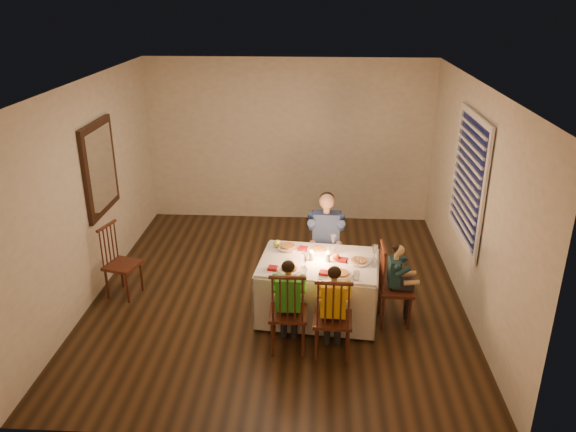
# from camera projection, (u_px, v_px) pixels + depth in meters

# --- Properties ---
(ground) EXTENTS (5.00, 5.00, 0.00)m
(ground) POSITION_uv_depth(u_px,v_px,m) (278.00, 292.00, 7.08)
(ground) COLOR black
(ground) RESTS_ON ground
(wall_left) EXTENTS (0.02, 5.00, 2.60)m
(wall_left) POSITION_uv_depth(u_px,v_px,m) (90.00, 192.00, 6.71)
(wall_left) COLOR silver
(wall_left) RESTS_ON ground
(wall_right) EXTENTS (0.02, 5.00, 2.60)m
(wall_right) POSITION_uv_depth(u_px,v_px,m) (472.00, 199.00, 6.47)
(wall_right) COLOR silver
(wall_right) RESTS_ON ground
(wall_back) EXTENTS (4.50, 0.02, 2.60)m
(wall_back) POSITION_uv_depth(u_px,v_px,m) (289.00, 141.00, 8.90)
(wall_back) COLOR silver
(wall_back) RESTS_ON ground
(ceiling) EXTENTS (5.00, 5.00, 0.00)m
(ceiling) POSITION_uv_depth(u_px,v_px,m) (277.00, 83.00, 6.10)
(ceiling) COLOR white
(ceiling) RESTS_ON wall_back
(dining_table) EXTENTS (1.44, 1.11, 0.67)m
(dining_table) POSITION_uv_depth(u_px,v_px,m) (318.00, 276.00, 6.42)
(dining_table) COLOR silver
(dining_table) RESTS_ON ground
(chair_adult) EXTENTS (0.40, 0.38, 0.95)m
(chair_adult) POSITION_uv_depth(u_px,v_px,m) (325.00, 283.00, 7.29)
(chair_adult) COLOR #3B1510
(chair_adult) RESTS_ON ground
(chair_near_left) EXTENTS (0.40, 0.38, 0.95)m
(chair_near_left) POSITION_uv_depth(u_px,v_px,m) (288.00, 347.00, 5.99)
(chair_near_left) COLOR #3B1510
(chair_near_left) RESTS_ON ground
(chair_near_right) EXTENTS (0.41, 0.39, 0.95)m
(chair_near_right) POSITION_uv_depth(u_px,v_px,m) (332.00, 354.00, 5.88)
(chair_near_right) COLOR #3B1510
(chair_near_right) RESTS_ON ground
(chair_end) EXTENTS (0.38, 0.40, 0.95)m
(chair_end) POSITION_uv_depth(u_px,v_px,m) (393.00, 321.00, 6.46)
(chair_end) COLOR #3B1510
(chair_end) RESTS_ON ground
(chair_extra) EXTENTS (0.45, 0.47, 0.93)m
(chair_extra) POSITION_uv_depth(u_px,v_px,m) (126.00, 294.00, 7.03)
(chair_extra) COLOR #3B1510
(chair_extra) RESTS_ON ground
(adult) EXTENTS (0.46, 0.42, 1.24)m
(adult) POSITION_uv_depth(u_px,v_px,m) (325.00, 283.00, 7.29)
(adult) COLOR navy
(adult) RESTS_ON ground
(child_green) EXTENTS (0.34, 0.32, 1.04)m
(child_green) POSITION_uv_depth(u_px,v_px,m) (288.00, 347.00, 5.99)
(child_green) COLOR green
(child_green) RESTS_ON ground
(child_yellow) EXTENTS (0.35, 0.32, 1.04)m
(child_yellow) POSITION_uv_depth(u_px,v_px,m) (332.00, 354.00, 5.88)
(child_yellow) COLOR yellow
(child_yellow) RESTS_ON ground
(child_teal) EXTENTS (0.28, 0.30, 0.97)m
(child_teal) POSITION_uv_depth(u_px,v_px,m) (393.00, 321.00, 6.46)
(child_teal) COLOR #173339
(child_teal) RESTS_ON ground
(setting_adult) EXTENTS (0.29, 0.29, 0.02)m
(setting_adult) POSITION_uv_depth(u_px,v_px,m) (318.00, 250.00, 6.58)
(setting_adult) COLOR white
(setting_adult) RESTS_ON dining_table
(setting_green) EXTENTS (0.29, 0.29, 0.02)m
(setting_green) POSITION_uv_depth(u_px,v_px,m) (289.00, 270.00, 6.11)
(setting_green) COLOR white
(setting_green) RESTS_ON dining_table
(setting_yellow) EXTENTS (0.29, 0.29, 0.02)m
(setting_yellow) POSITION_uv_depth(u_px,v_px,m) (341.00, 274.00, 6.02)
(setting_yellow) COLOR white
(setting_yellow) RESTS_ON dining_table
(setting_teal) EXTENTS (0.29, 0.29, 0.02)m
(setting_teal) POSITION_uv_depth(u_px,v_px,m) (359.00, 262.00, 6.30)
(setting_teal) COLOR white
(setting_teal) RESTS_ON dining_table
(candle_left) EXTENTS (0.06, 0.06, 0.10)m
(candle_left) POSITION_uv_depth(u_px,v_px,m) (311.00, 256.00, 6.33)
(candle_left) COLOR silver
(candle_left) RESTS_ON dining_table
(candle_right) EXTENTS (0.06, 0.06, 0.10)m
(candle_right) POSITION_uv_depth(u_px,v_px,m) (328.00, 257.00, 6.31)
(candle_right) COLOR silver
(candle_right) RESTS_ON dining_table
(squash) EXTENTS (0.09, 0.09, 0.09)m
(squash) POSITION_uv_depth(u_px,v_px,m) (277.00, 244.00, 6.66)
(squash) COLOR yellow
(squash) RESTS_ON dining_table
(orange_fruit) EXTENTS (0.08, 0.08, 0.08)m
(orange_fruit) POSITION_uv_depth(u_px,v_px,m) (336.00, 257.00, 6.34)
(orange_fruit) COLOR #FE5115
(orange_fruit) RESTS_ON dining_table
(serving_bowl) EXTENTS (0.27, 0.27, 0.06)m
(serving_bowl) POSITION_uv_depth(u_px,v_px,m) (288.00, 248.00, 6.57)
(serving_bowl) COLOR white
(serving_bowl) RESTS_ON dining_table
(wall_mirror) EXTENTS (0.06, 0.95, 1.15)m
(wall_mirror) POSITION_uv_depth(u_px,v_px,m) (100.00, 168.00, 6.91)
(wall_mirror) COLOR black
(wall_mirror) RESTS_ON wall_left
(window_blinds) EXTENTS (0.07, 1.34, 1.54)m
(window_blinds) POSITION_uv_depth(u_px,v_px,m) (468.00, 180.00, 6.49)
(window_blinds) COLOR black
(window_blinds) RESTS_ON wall_right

